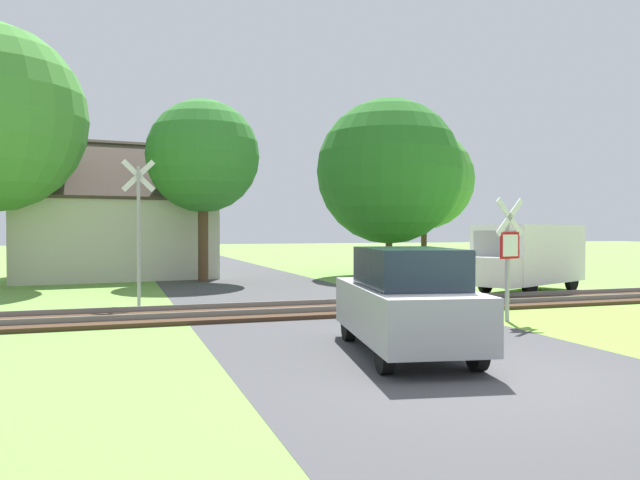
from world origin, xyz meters
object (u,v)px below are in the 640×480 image
Objects in this scene: house at (112,233)px; tree_center at (203,156)px; parked_car at (406,301)px; tree_far at (424,180)px; crossing_sign_far at (139,223)px; tree_right at (389,172)px; stop_sign_near at (508,251)px; mail_truck at (527,255)px.

house is 1.24× the size of tree_center.
parked_car is at bearing -85.45° from tree_center.
tree_far is (11.50, 3.20, -0.38)m from tree_center.
parked_car is at bearing -60.95° from crossing_sign_far.
tree_far is at bearing 39.34° from tree_right.
stop_sign_near is 14.42m from tree_right.
mail_truck is at bearing -99.90° from tree_far.
crossing_sign_far is at bearing 65.61° from mail_truck.
house is 15.19m from tree_far.
tree_right is 18.23m from parked_car.
tree_center reaches higher than stop_sign_near.
mail_truck is at bearing -46.48° from house.
stop_sign_near is 0.54× the size of mail_truck.
tree_right reaches higher than tree_center.
tree_right is at bearing -16.69° from mail_truck.
crossing_sign_far is at bearing -48.13° from stop_sign_near.
crossing_sign_far is at bearing 126.58° from parked_car.
parked_car is at bearing -113.69° from tree_right.
crossing_sign_far is 0.55× the size of tree_center.
parked_car is (-10.26, -18.86, -3.71)m from tree_far.
house is (-0.70, 11.00, -0.35)m from crossing_sign_far.
crossing_sign_far is at bearing -142.47° from tree_far.
parked_car is at bearing 20.26° from stop_sign_near.
mail_truck is (1.20, -8.29, -3.46)m from tree_right.
stop_sign_near reaches higher than parked_car.
tree_center is 16.23m from parked_car.
stop_sign_near is 0.39× the size of tree_center.
tree_center is at bearing 72.79° from crossing_sign_far.
mail_truck is at bearing -81.74° from tree_right.
tree_center is 1.72× the size of parked_car.
tree_right is (3.32, 13.69, 3.09)m from stop_sign_near.
crossing_sign_far is at bearing -93.05° from house.
crossing_sign_far is 18.12m from tree_far.
tree_center is (3.44, -3.26, 3.07)m from house.
stop_sign_near is at bearing 44.28° from parked_car.
crossing_sign_far reaches higher than stop_sign_near.
tree_center reaches higher than mail_truck.
tree_right reaches higher than stop_sign_near.
tree_far is 21.79m from parked_car.
stop_sign_near is 17.70m from tree_far.
house is at bearing 136.60° from tree_center.
tree_right is 4.00m from tree_far.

